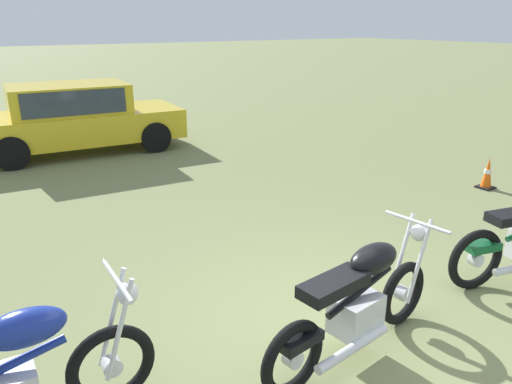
{
  "coord_description": "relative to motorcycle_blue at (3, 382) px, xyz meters",
  "views": [
    {
      "loc": [
        -2.59,
        -2.78,
        2.64
      ],
      "look_at": [
        0.29,
        1.69,
        0.78
      ],
      "focal_mm": 34.23,
      "sensor_mm": 36.0,
      "label": 1
    }
  ],
  "objects": [
    {
      "name": "motorcycle_black",
      "position": [
        2.55,
        -0.54,
        -0.0
      ],
      "size": [
        2.0,
        0.7,
        1.02
      ],
      "rotation": [
        0.0,
        0.0,
        0.13
      ],
      "color": "black",
      "rests_on": "ground"
    },
    {
      "name": "car_yellow",
      "position": [
        2.31,
        7.64,
        0.32
      ],
      "size": [
        4.29,
        2.08,
        1.43
      ],
      "rotation": [
        0.0,
        0.0,
        -0.07
      ],
      "color": "gold",
      "rests_on": "ground"
    },
    {
      "name": "traffic_cone",
      "position": [
        7.42,
        1.43,
        -0.24
      ],
      "size": [
        0.25,
        0.25,
        0.53
      ],
      "color": "#EA590F",
      "rests_on": "ground"
    },
    {
      "name": "motorcycle_blue",
      "position": [
        0.0,
        0.0,
        0.0
      ],
      "size": [
        2.05,
        0.64,
        1.02
      ],
      "rotation": [
        0.0,
        0.0,
        -0.02
      ],
      "color": "black",
      "rests_on": "ground"
    },
    {
      "name": "ground_plane",
      "position": [
        2.58,
        -0.21,
        -0.48
      ],
      "size": [
        120.0,
        120.0,
        0.0
      ],
      "primitive_type": "plane",
      "color": "olive"
    }
  ]
}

